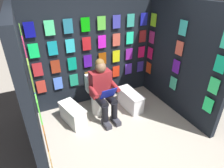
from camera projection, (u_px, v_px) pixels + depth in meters
ground_plane at (148, 167)px, 2.80m from camera, size 30.00×30.00×0.00m
display_wall_back at (94, 53)px, 3.94m from camera, size 2.74×0.14×2.17m
display_wall_left at (180, 60)px, 3.61m from camera, size 0.14×2.07×2.17m
display_wall_right at (28, 92)px, 2.57m from camera, size 0.14×2.07×2.17m
toilet at (99, 96)px, 3.89m from camera, size 0.41×0.56×0.77m
person_reading at (103, 90)px, 3.58m from camera, size 0.54×0.70×1.19m
comic_longbox_near at (130, 100)px, 4.01m from camera, size 0.30×0.68×0.39m
comic_longbox_far at (73, 114)px, 3.59m from camera, size 0.42×0.67×0.37m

